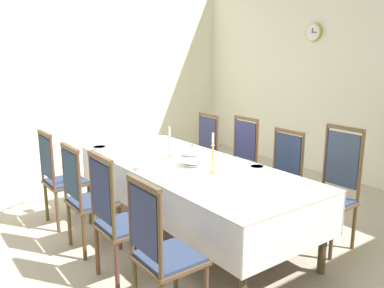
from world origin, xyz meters
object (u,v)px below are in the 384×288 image
chair_south_a (60,176)px  chair_north_b (238,161)px  candlestick_east (213,157)px  chair_south_d (161,250)px  soup_tureen (193,155)px  chair_south_b (86,196)px  dining_table (190,171)px  bowl_far_right (113,152)px  chair_north_d (333,188)px  candlestick_west (170,145)px  bowl_near_left (257,168)px  chair_north_a (201,151)px  bowl_far_left (143,167)px  mounted_clock (313,32)px  spoon_secondary (98,147)px  chair_north_c (279,176)px  chair_south_c (117,217)px  bowl_near_right (100,148)px  spoon_primary (267,171)px

chair_south_a → chair_north_b: bearing=69.4°
chair_north_b → candlestick_east: (0.70, -0.98, 0.36)m
chair_south_d → soup_tureen: chair_south_d is taller
chair_south_b → candlestick_east: (0.70, 0.98, 0.38)m
dining_table → bowl_far_right: bowl_far_right is taller
chair_north_b → chair_north_d: chair_north_d is taller
candlestick_west → bowl_near_left: 1.00m
chair_north_a → chair_south_b: chair_north_a is taller
chair_south_a → bowl_far_right: (0.19, 0.55, 0.24)m
bowl_far_left → mounted_clock: 3.77m
chair_north_b → candlestick_west: size_ratio=3.32×
chair_north_a → spoon_secondary: size_ratio=5.95×
chair_south_a → chair_north_c: (1.41, 1.96, -0.00)m
chair_north_d → candlestick_west: chair_north_d is taller
candlestick_east → bowl_far_left: (-0.51, -0.46, -0.14)m
candlestick_east → bowl_far_left: 0.70m
chair_south_a → chair_north_d: (2.09, 1.97, 0.04)m
bowl_far_left → spoon_secondary: 1.12m
chair_north_a → chair_south_c: bearing=125.8°
chair_south_d → chair_north_d: 1.97m
chair_south_c → bowl_near_right: size_ratio=6.44×
candlestick_west → spoon_secondary: bearing=-153.9°
chair_south_b → candlestick_east: candlestick_east is taller
chair_south_b → spoon_secondary: bearing=150.1°
chair_north_c → chair_south_d: 2.07m
bowl_far_left → spoon_primary: (0.78, 0.91, -0.02)m
chair_north_d → soup_tureen: (-0.96, -0.99, 0.28)m
bowl_near_left → mounted_clock: bearing=118.4°
chair_north_d → bowl_far_left: bearing=51.3°
chair_north_b → mounted_clock: 2.61m
soup_tureen → candlestick_west: candlestick_west is taller
soup_tureen → bowl_near_right: size_ratio=1.61×
chair_north_a → candlestick_west: 1.26m
chair_south_b → chair_north_c: size_ratio=1.00×
chair_north_b → candlestick_west: bearing=88.1°
spoon_secondary → chair_south_b: bearing=-31.6°
candlestick_west → candlestick_east: size_ratio=0.86×
dining_table → spoon_secondary: bearing=-160.8°
candlestick_west → bowl_near_left: size_ratio=2.17×
chair_south_c → soup_tureen: bearing=106.5°
chair_north_d → soup_tureen: bearing=45.7°
chair_north_a → chair_north_b: 0.74m
bowl_near_left → bowl_near_right: (-1.68, -0.89, -0.00)m
candlestick_east → bowl_far_left: size_ratio=2.18×
dining_table → spoon_secondary: 1.35m
chair_north_c → candlestick_east: (0.03, -0.98, 0.38)m
chair_south_a → mounted_clock: (0.23, 3.96, 1.62)m
candlestick_west → mounted_clock: (-0.48, 2.98, 1.27)m
candlestick_west → bowl_far_left: 0.52m
dining_table → bowl_near_right: bearing=-157.8°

